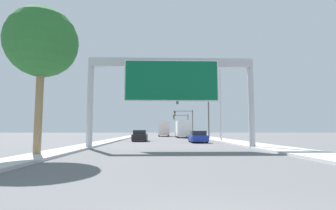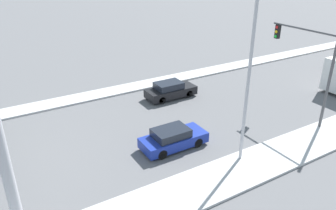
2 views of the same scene
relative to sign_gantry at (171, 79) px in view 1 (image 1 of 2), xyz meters
name	(u,v)px [view 1 (image 1 of 2)]	position (x,y,z in m)	size (l,w,h in m)	color
sidewalk_right	(196,136)	(7.75, 42.13, -5.45)	(3.00, 120.00, 0.15)	#BDBDBD
median_strip_left	(133,136)	(-7.25, 42.13, -5.45)	(2.00, 120.00, 0.15)	#BDBDBD
sign_gantry	(171,79)	(0.00, 0.00, 0.00)	(13.38, 0.73, 7.21)	#B2B2B7
car_mid_right	(198,137)	(3.50, 9.75, -4.88)	(1.82, 4.31, 1.36)	navy
car_far_right	(140,136)	(-3.50, 13.83, -4.84)	(1.81, 4.39, 1.44)	black
truck_box_primary	(164,129)	(0.00, 40.22, -3.78)	(2.46, 7.17, 3.45)	yellow
truck_box_secondary	(183,129)	(3.50, 29.81, -3.91)	(2.49, 8.03, 3.17)	red
traffic_light_near_intersection	(198,109)	(5.09, 20.13, -0.82)	(5.44, 0.32, 6.92)	#4C4C4F
traffic_light_mid_block	(186,118)	(5.28, 40.13, -1.35)	(4.63, 0.32, 6.16)	#4C4C4F
traffic_light_far_intersection	(183,121)	(5.35, 50.13, -1.65)	(4.26, 0.32, 5.73)	#4C4C4F
palm_tree_foreground	(42,43)	(-7.65, -5.96, 0.85)	(3.99, 3.99, 8.43)	#8C704C
street_lamp_right	(218,97)	(6.60, 12.45, 0.16)	(2.40, 0.28, 9.81)	#B2B2B7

